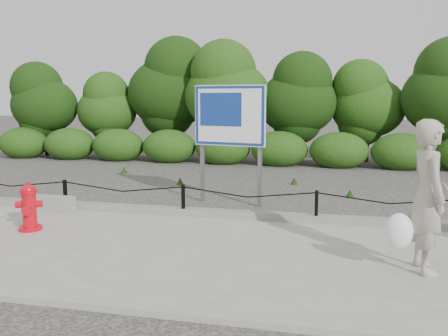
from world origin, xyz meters
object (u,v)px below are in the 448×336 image
fire_hydrant (29,207)px  concrete_block (51,204)px  pedestrian (426,199)px  advertising_sign (229,121)px

fire_hydrant → concrete_block: bearing=85.8°
pedestrian → concrete_block: pedestrian is taller
concrete_block → advertising_sign: advertising_sign is taller
concrete_block → pedestrian: bearing=-15.7°
pedestrian → concrete_block: size_ratio=2.09×
concrete_block → advertising_sign: bearing=28.0°
pedestrian → concrete_block: 6.91m
pedestrian → concrete_block: (-6.61, 1.86, -0.81)m
fire_hydrant → advertising_sign: advertising_sign is taller
fire_hydrant → pedestrian: pedestrian is taller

